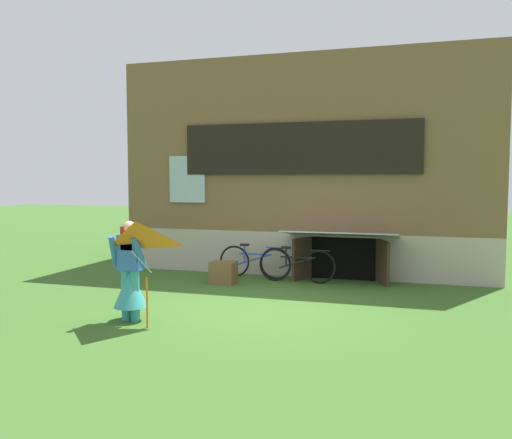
# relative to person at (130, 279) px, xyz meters

# --- Properties ---
(ground_plane) EXTENTS (60.00, 60.00, 0.00)m
(ground_plane) POSITION_rel_person_xyz_m (1.69, 1.39, -0.65)
(ground_plane) COLOR #386023
(log_house) EXTENTS (8.55, 6.15, 4.98)m
(log_house) POSITION_rel_person_xyz_m (1.69, 6.91, 1.83)
(log_house) COLOR #ADA393
(log_house) RESTS_ON ground_plane
(person) EXTENTS (0.61, 0.52, 1.55)m
(person) POSITION_rel_person_xyz_m (0.00, 0.00, 0.00)
(person) COLOR teal
(person) RESTS_ON ground_plane
(kite) EXTENTS (0.97, 1.01, 1.47)m
(kite) POSITION_rel_person_xyz_m (0.43, -0.54, 0.56)
(kite) COLOR orange
(kite) RESTS_ON ground_plane
(bicycle_black) EXTENTS (1.67, 0.08, 0.76)m
(bicycle_black) POSITION_rel_person_xyz_m (1.80, 3.76, -0.28)
(bicycle_black) COLOR black
(bicycle_black) RESTS_ON ground_plane
(bicycle_blue) EXTENTS (1.67, 0.09, 0.76)m
(bicycle_blue) POSITION_rel_person_xyz_m (0.80, 3.95, -0.28)
(bicycle_blue) COLOR black
(bicycle_blue) RESTS_ON ground_plane
(wooden_crate) EXTENTS (0.51, 0.43, 0.47)m
(wooden_crate) POSITION_rel_person_xyz_m (0.36, 3.15, -0.42)
(wooden_crate) COLOR brown
(wooden_crate) RESTS_ON ground_plane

